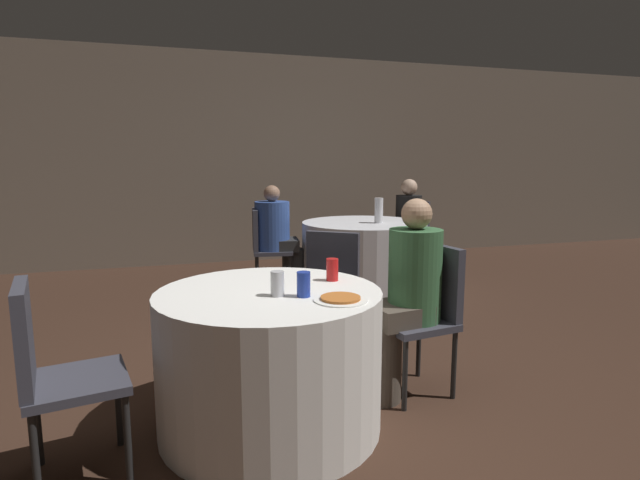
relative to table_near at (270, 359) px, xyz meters
name	(u,v)px	position (x,y,z in m)	size (l,w,h in m)	color
ground_plane	(307,411)	(0.22, 0.08, -0.36)	(16.00, 16.00, 0.00)	#382319
wall_back	(220,159)	(0.22, 4.48, 1.04)	(16.00, 0.06, 2.80)	#7A6B5B
table_near	(270,359)	(0.00, 0.00, 0.00)	(1.14, 1.14, 0.72)	white
table_far	(364,255)	(1.55, 2.58, 0.00)	(1.35, 1.35, 0.72)	silver
chair_near_northeast	(329,284)	(0.57, 0.80, 0.17)	(0.56, 0.56, 0.88)	#383842
chair_near_west	(51,364)	(-0.96, -0.19, 0.17)	(0.47, 0.47, 0.88)	#383842
chair_near_east	(427,305)	(0.97, 0.14, 0.17)	(0.46, 0.45, 0.88)	#383842
chair_far_northeast	(412,229)	(2.44, 3.20, 0.17)	(0.56, 0.56, 0.88)	#383842
chair_far_west	(264,242)	(0.48, 2.73, 0.17)	(0.45, 0.45, 0.88)	#383842
person_blue_shirt	(278,237)	(0.63, 2.71, 0.22)	(0.52, 0.39, 1.13)	#282828
person_green_jacket	(403,300)	(0.81, 0.12, 0.21)	(0.49, 0.34, 1.16)	#4C4238
person_black_shirt	(405,226)	(2.31, 3.11, 0.22)	(0.47, 0.44, 1.16)	black
pizza_plate_near	(340,299)	(0.29, -0.27, 0.37)	(0.26, 0.26, 0.02)	white
soda_can_red	(332,270)	(0.38, 0.12, 0.42)	(0.07, 0.07, 0.12)	red
soda_can_silver	(277,284)	(0.02, -0.11, 0.42)	(0.07, 0.07, 0.12)	silver
soda_can_blue	(304,284)	(0.14, -0.16, 0.42)	(0.07, 0.07, 0.12)	#1E38A5
bottle_far	(379,210)	(1.67, 2.46, 0.50)	(0.09, 0.09, 0.27)	white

